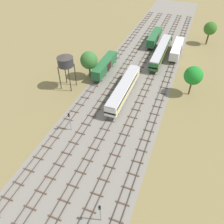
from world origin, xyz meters
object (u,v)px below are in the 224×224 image
at_px(freight_boxcar_far_left_near, 105,65).
at_px(freight_boxcar_centre_left_far, 154,37).
at_px(water_tower, 65,61).
at_px(signal_post_near, 100,211).
at_px(freight_boxcar_centre_right_midfar, 177,49).
at_px(diesel_railcar_centre_left_nearest, 124,89).
at_px(passenger_coach_centre_mid, 161,51).
at_px(signal_post_mid, 171,43).
at_px(signal_post_nearest, 70,119).

bearing_deg(freight_boxcar_far_left_near, freight_boxcar_centre_left_far, 70.36).
bearing_deg(water_tower, signal_post_near, -53.77).
height_order(freight_boxcar_centre_left_far, water_tower, water_tower).
xyz_separation_m(freight_boxcar_far_left_near, freight_boxcar_centre_right_midfar, (18.48, 18.97, 0.00)).
height_order(diesel_railcar_centre_left_nearest, freight_boxcar_far_left_near, diesel_railcar_centre_left_nearest).
xyz_separation_m(passenger_coach_centre_mid, signal_post_mid, (2.31, 5.37, 0.85)).
relative_size(freight_boxcar_far_left_near, signal_post_mid, 2.57).
relative_size(diesel_railcar_centre_left_nearest, signal_post_nearest, 4.11).
bearing_deg(freight_boxcar_centre_right_midfar, signal_post_mid, 151.77).
bearing_deg(signal_post_mid, signal_post_near, -90.00).
bearing_deg(signal_post_nearest, freight_boxcar_centre_right_midfar, 70.06).
height_order(freight_boxcar_centre_right_midfar, signal_post_mid, signal_post_mid).
bearing_deg(water_tower, diesel_railcar_centre_left_nearest, 3.66).
relative_size(freight_boxcar_centre_right_midfar, water_tower, 1.48).
bearing_deg(water_tower, passenger_coach_centre_mid, 51.65).
bearing_deg(diesel_railcar_centre_left_nearest, water_tower, -176.34).
xyz_separation_m(freight_boxcar_far_left_near, passenger_coach_centre_mid, (13.85, 14.84, 0.16)).
height_order(passenger_coach_centre_mid, freight_boxcar_centre_left_far, passenger_coach_centre_mid).
distance_m(freight_boxcar_centre_left_far, water_tower, 40.26).
xyz_separation_m(freight_boxcar_centre_left_far, signal_post_near, (6.92, -67.52, 0.64)).
xyz_separation_m(passenger_coach_centre_mid, water_tower, (-20.29, -25.64, 5.29)).
bearing_deg(signal_post_nearest, water_tower, 120.55).
distance_m(signal_post_near, signal_post_mid, 61.86).
height_order(freight_boxcar_far_left_near, signal_post_mid, signal_post_mid).
relative_size(freight_boxcar_far_left_near, signal_post_near, 2.90).
relative_size(freight_boxcar_far_left_near, passenger_coach_centre_mid, 0.64).
xyz_separation_m(water_tower, signal_post_mid, (22.60, 31.01, -4.44)).
relative_size(signal_post_nearest, signal_post_near, 1.04).
height_order(freight_boxcar_centre_right_midfar, water_tower, water_tower).
bearing_deg(water_tower, freight_boxcar_centre_right_midfar, 50.08).
distance_m(freight_boxcar_far_left_near, signal_post_mid, 25.90).
height_order(freight_boxcar_far_left_near, freight_boxcar_centre_right_midfar, same).
relative_size(freight_boxcar_far_left_near, water_tower, 1.48).
distance_m(water_tower, signal_post_near, 38.53).
relative_size(passenger_coach_centre_mid, signal_post_near, 4.56).
height_order(diesel_railcar_centre_left_nearest, signal_post_mid, signal_post_mid).
distance_m(diesel_railcar_centre_left_nearest, freight_boxcar_centre_right_midfar, 30.22).
relative_size(freight_boxcar_centre_right_midfar, freight_boxcar_centre_left_far, 1.00).
bearing_deg(freight_boxcar_far_left_near, diesel_railcar_centre_left_nearest, -46.71).
relative_size(signal_post_near, signal_post_mid, 0.88).
bearing_deg(passenger_coach_centre_mid, diesel_railcar_centre_left_nearest, -100.62).
relative_size(passenger_coach_centre_mid, water_tower, 2.33).
bearing_deg(signal_post_mid, water_tower, -126.07).
height_order(passenger_coach_centre_mid, signal_post_nearest, signal_post_nearest).
height_order(passenger_coach_centre_mid, freight_boxcar_centre_right_midfar, passenger_coach_centre_mid).
xyz_separation_m(freight_boxcar_centre_left_far, signal_post_mid, (6.92, -5.67, 1.01)).
relative_size(water_tower, signal_post_mid, 1.73).
relative_size(passenger_coach_centre_mid, signal_post_nearest, 4.41).
relative_size(passenger_coach_centre_mid, freight_boxcar_centre_left_far, 1.57).
bearing_deg(freight_boxcar_centre_right_midfar, water_tower, -129.92).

